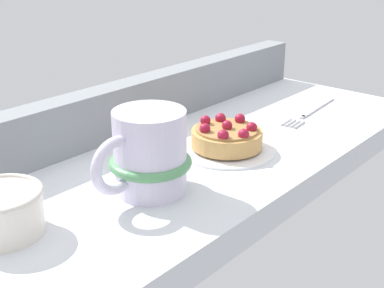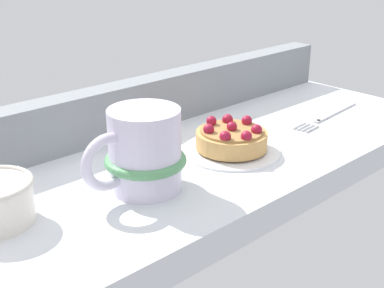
% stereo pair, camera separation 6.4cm
% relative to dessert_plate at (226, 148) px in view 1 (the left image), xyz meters
% --- Properties ---
extents(ground_plane, '(0.84, 0.30, 0.04)m').
position_rel_dessert_plate_xyz_m(ground_plane, '(-0.04, 0.03, -0.02)').
color(ground_plane, silver).
extents(window_rail_back, '(0.82, 0.04, 0.07)m').
position_rel_dessert_plate_xyz_m(window_rail_back, '(-0.04, 0.16, 0.03)').
color(window_rail_back, gray).
rests_on(window_rail_back, ground_plane).
extents(dessert_plate, '(0.13, 0.13, 0.01)m').
position_rel_dessert_plate_xyz_m(dessert_plate, '(0.00, 0.00, 0.00)').
color(dessert_plate, white).
rests_on(dessert_plate, ground_plane).
extents(raspberry_tart, '(0.10, 0.10, 0.04)m').
position_rel_dessert_plate_xyz_m(raspberry_tart, '(-0.00, 0.00, 0.02)').
color(raspberry_tart, tan).
rests_on(raspberry_tart, dessert_plate).
extents(coffee_mug, '(0.13, 0.09, 0.10)m').
position_rel_dessert_plate_xyz_m(coffee_mug, '(-0.15, -0.01, 0.04)').
color(coffee_mug, silver).
rests_on(coffee_mug, ground_plane).
extents(dessert_fork, '(0.18, 0.03, 0.01)m').
position_rel_dessert_plate_xyz_m(dessert_fork, '(0.22, -0.01, 0.00)').
color(dessert_fork, '#B7B7BC').
rests_on(dessert_fork, ground_plane).
extents(sugar_bowl, '(0.08, 0.08, 0.05)m').
position_rel_dessert_plate_xyz_m(sugar_bowl, '(-0.31, 0.04, 0.02)').
color(sugar_bowl, silver).
rests_on(sugar_bowl, ground_plane).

